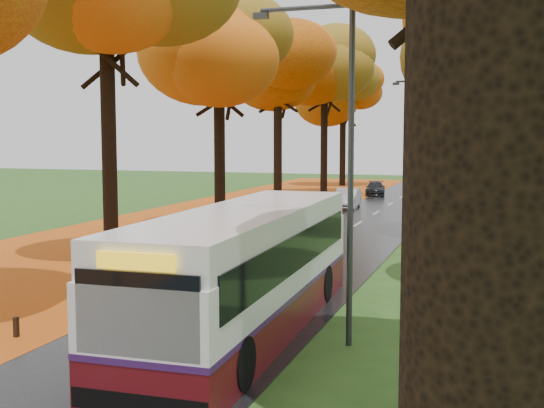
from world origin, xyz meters
The scene contains 13 objects.
road centered at (0.00, 25.00, 0.02)m, with size 6.50×90.00×0.04m, color black.
centre_line centered at (0.00, 25.00, 0.04)m, with size 0.12×90.00×0.01m, color silver.
leaf_verge centered at (-9.00, 25.00, 0.01)m, with size 12.00×90.00×0.02m, color #923F0D.
leaf_drift centered at (-3.05, 25.00, 0.04)m, with size 0.90×90.00×0.01m, color #C75514.
trees_left centered at (-7.18, 27.06, 9.53)m, with size 9.20×74.00×13.88m.
trees_right centered at (7.19, 26.91, 9.69)m, with size 9.30×74.20×13.96m.
streetlamp_near centered at (3.95, 8.00, 4.71)m, with size 2.45×0.18×8.00m.
streetlamp_mid centered at (3.95, 30.00, 4.71)m, with size 2.45×0.18×8.00m.
streetlamp_far centered at (3.95, 52.00, 4.71)m, with size 2.45×0.18×8.00m.
bus centered at (1.50, 8.33, 1.66)m, with size 3.04×11.84×3.10m.
car_white centered at (-2.35, 31.20, 0.80)m, with size 1.79×4.46×1.52m, color white.
car_silver centered at (-2.35, 38.01, 0.72)m, with size 1.44×4.14×1.36m, color #AAADB2.
car_dark centered at (-2.35, 49.08, 0.60)m, with size 1.58×3.88×1.12m, color black.
Camera 1 is at (7.47, -7.52, 4.94)m, focal length 45.00 mm.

